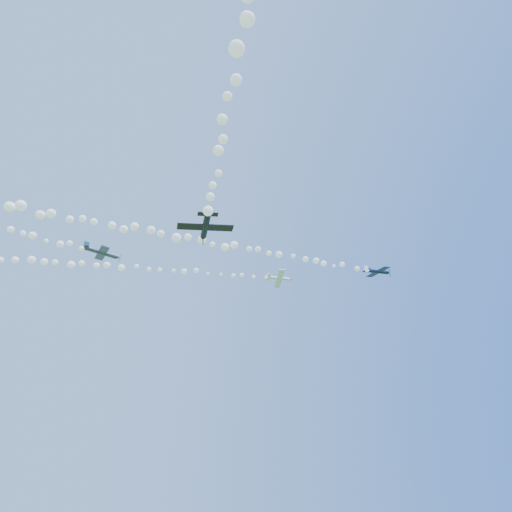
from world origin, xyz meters
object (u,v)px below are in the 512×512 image
object	(u,v)px
plane_navy	(378,272)
plane_white	(279,278)
plane_grey	(102,253)
plane_black	(205,226)

from	to	relation	value
plane_navy	plane_white	bearing A→B (deg)	127.05
plane_navy	plane_grey	world-z (taller)	plane_grey
plane_white	plane_black	distance (m)	43.40
plane_navy	plane_grey	xyz separation A→B (m)	(-53.46, 14.61, 1.13)
plane_navy	plane_black	size ratio (longest dim) A/B	0.80
plane_black	plane_navy	bearing A→B (deg)	-63.50
plane_navy	plane_black	bearing A→B (deg)	-159.67
plane_navy	plane_black	xyz separation A→B (m)	(-39.36, -12.57, -7.49)
plane_navy	plane_grey	size ratio (longest dim) A/B	0.84
plane_white	plane_grey	bearing A→B (deg)	-161.54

